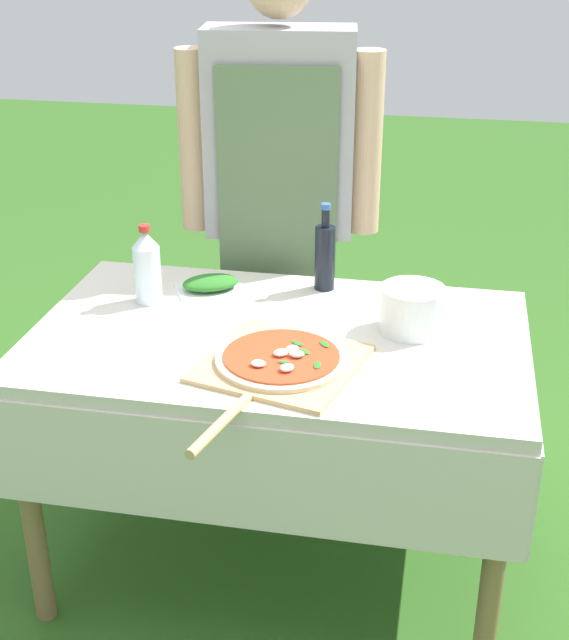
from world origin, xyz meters
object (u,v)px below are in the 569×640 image
at_px(prep_table, 278,369).
at_px(herb_container, 211,284).
at_px(oil_bottle, 325,256).
at_px(person_cook, 280,185).
at_px(pizza_on_peel, 279,363).
at_px(mixing_tub, 412,309).
at_px(water_bottle, 147,266).

bearing_deg(prep_table, herb_container, 136.12).
relative_size(prep_table, oil_bottle, 5.08).
xyz_separation_m(person_cook, oil_bottle, (0.18, -0.26, -0.12)).
height_order(pizza_on_peel, mixing_tub, mixing_tub).
bearing_deg(herb_container, pizza_on_peel, -55.80).
relative_size(pizza_on_peel, herb_container, 2.83).
bearing_deg(pizza_on_peel, mixing_tub, 56.09).
height_order(prep_table, herb_container, herb_container).
height_order(prep_table, person_cook, person_cook).
xyz_separation_m(prep_table, mixing_tub, (0.34, 0.08, 0.17)).
distance_m(prep_table, oil_bottle, 0.38).
bearing_deg(oil_bottle, herb_container, -166.08).
relative_size(prep_table, herb_container, 5.74).
bearing_deg(person_cook, herb_container, 61.28).
xyz_separation_m(person_cook, pizza_on_peel, (0.15, -0.76, -0.21)).
xyz_separation_m(pizza_on_peel, mixing_tub, (0.30, 0.27, 0.05)).
relative_size(person_cook, oil_bottle, 6.45).
bearing_deg(mixing_tub, prep_table, -165.98).
distance_m(prep_table, mixing_tub, 0.38).
bearing_deg(prep_table, water_bottle, 161.61).
distance_m(oil_bottle, water_bottle, 0.50).
relative_size(prep_table, person_cook, 0.79).
distance_m(water_bottle, mixing_tub, 0.73).
xyz_separation_m(prep_table, oil_bottle, (0.07, 0.31, 0.21)).
distance_m(water_bottle, herb_container, 0.20).
xyz_separation_m(person_cook, herb_container, (-0.13, -0.34, -0.20)).
height_order(pizza_on_peel, herb_container, pizza_on_peel).
xyz_separation_m(prep_table, water_bottle, (-0.39, 0.13, 0.21)).
xyz_separation_m(person_cook, mixing_tub, (0.45, -0.49, -0.16)).
xyz_separation_m(oil_bottle, water_bottle, (-0.47, -0.18, 0.00)).
distance_m(pizza_on_peel, water_bottle, 0.54).
relative_size(pizza_on_peel, water_bottle, 2.84).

